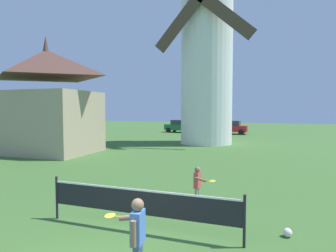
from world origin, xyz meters
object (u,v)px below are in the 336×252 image
(player_near, at_px, (137,234))
(player_far, at_px, (198,183))
(parked_car_red, at_px, (230,127))
(stray_ball, at_px, (288,233))
(parked_car_green, at_px, (181,126))
(chapel, at_px, (47,103))
(windmill, at_px, (207,53))
(tennis_net, at_px, (139,202))

(player_near, xyz_separation_m, player_far, (0.11, 3.91, -0.12))
(parked_car_red, bearing_deg, stray_ball, -80.66)
(parked_car_green, distance_m, parked_car_red, 6.14)
(parked_car_green, distance_m, chapel, 19.47)
(stray_ball, bearing_deg, parked_car_green, 111.25)
(player_near, relative_size, parked_car_red, 0.36)
(windmill, relative_size, parked_car_green, 3.68)
(windmill, bearing_deg, parked_car_red, 85.45)
(windmill, relative_size, parked_car_red, 3.95)
(stray_ball, distance_m, parked_car_green, 29.18)
(tennis_net, xyz_separation_m, parked_car_red, (-1.21, 27.75, 0.12))
(windmill, xyz_separation_m, player_far, (2.90, -15.33, -6.83))
(chapel, bearing_deg, parked_car_red, 62.83)
(windmill, relative_size, player_far, 13.29)
(stray_ball, distance_m, parked_car_red, 27.31)
(player_far, bearing_deg, stray_ball, -30.16)
(chapel, bearing_deg, parked_car_green, 79.61)
(parked_car_red, bearing_deg, chapel, -117.17)
(tennis_net, xyz_separation_m, stray_ball, (3.22, 0.82, -0.58))
(tennis_net, bearing_deg, parked_car_green, 104.71)
(player_far, bearing_deg, chapel, 149.74)
(player_far, xyz_separation_m, parked_car_green, (-8.22, 25.82, 0.15))
(stray_ball, xyz_separation_m, parked_car_green, (-10.57, 27.18, 0.71))
(player_near, bearing_deg, parked_car_green, 105.25)
(tennis_net, distance_m, player_near, 1.89)
(windmill, xyz_separation_m, stray_ball, (5.25, -16.69, -7.39))
(tennis_net, height_order, parked_car_green, parked_car_green)
(chapel, bearing_deg, windmill, 43.98)
(tennis_net, bearing_deg, parked_car_red, 92.50)
(windmill, relative_size, stray_ball, 77.31)
(windmill, xyz_separation_m, player_near, (2.79, -19.24, -6.71))
(windmill, height_order, parked_car_green, windmill)
(player_near, height_order, stray_ball, player_near)
(stray_ball, bearing_deg, chapel, 149.76)
(player_far, bearing_deg, player_near, -91.68)
(player_near, relative_size, player_far, 1.19)
(stray_ball, bearing_deg, player_near, -133.99)
(parked_car_red, height_order, chapel, chapel)
(parked_car_red, bearing_deg, parked_car_green, 177.69)
(parked_car_green, bearing_deg, player_far, -72.33)
(player_near, xyz_separation_m, parked_car_green, (-8.11, 29.73, 0.03))
(parked_car_green, bearing_deg, windmill, -63.11)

